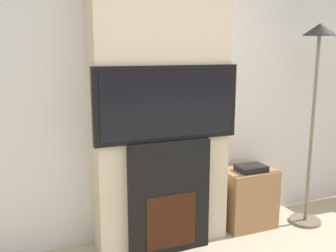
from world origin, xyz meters
TOP-DOWN VIEW (x-y plane):
  - wall_back at (0.00, 2.03)m, footprint 6.00×0.06m
  - chimney_breast at (0.00, 1.83)m, footprint 1.08×0.34m
  - fireplace at (0.00, 1.66)m, footprint 0.66×0.15m
  - television at (0.00, 1.65)m, footprint 1.15×0.07m
  - floor_lamp at (1.39, 1.63)m, footprint 0.29×0.29m
  - media_stand at (0.84, 1.78)m, footprint 0.47×0.33m

SIDE VIEW (x-z plane):
  - media_stand at x=0.84m, z-range -0.02..0.57m
  - fireplace at x=0.00m, z-range 0.00..0.91m
  - television at x=0.00m, z-range 0.91..1.48m
  - wall_back at x=0.00m, z-range 0.00..2.70m
  - chimney_breast at x=0.00m, z-range 0.00..2.70m
  - floor_lamp at x=1.39m, z-range 0.44..2.26m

